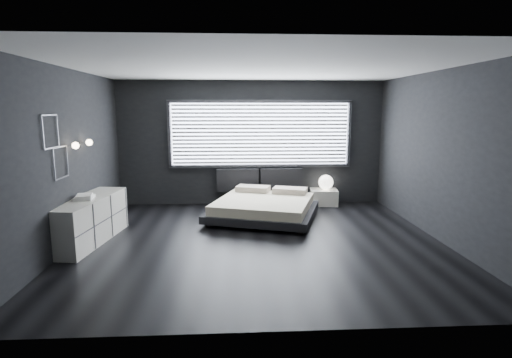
{
  "coord_description": "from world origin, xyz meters",
  "views": [
    {
      "loc": [
        -0.4,
        -6.34,
        2.16
      ],
      "look_at": [
        0.0,
        0.85,
        0.9
      ],
      "focal_mm": 28.0,
      "sensor_mm": 36.0,
      "label": 1
    }
  ],
  "objects": [
    {
      "name": "room",
      "position": [
        0.0,
        0.0,
        1.4
      ],
      "size": [
        6.04,
        6.0,
        2.8
      ],
      "color": "black",
      "rests_on": "ground"
    },
    {
      "name": "headboard",
      "position": [
        0.18,
        2.64,
        0.57
      ],
      "size": [
        1.96,
        0.16,
        0.52
      ],
      "color": "black",
      "rests_on": "ground"
    },
    {
      "name": "nightstand",
      "position": [
        1.65,
        2.5,
        0.18
      ],
      "size": [
        0.67,
        0.58,
        0.36
      ],
      "primitive_type": "cube",
      "rotation": [
        0.0,
        0.0,
        -0.12
      ],
      "color": "silver",
      "rests_on": "ground"
    },
    {
      "name": "wall_art_lower",
      "position": [
        -2.98,
        -0.3,
        1.38
      ],
      "size": [
        0.01,
        0.48,
        0.48
      ],
      "color": "#47474C",
      "rests_on": "ground"
    },
    {
      "name": "sconce_near",
      "position": [
        -2.88,
        0.05,
        1.6
      ],
      "size": [
        0.18,
        0.11,
        0.11
      ],
      "color": "silver",
      "rests_on": "ground"
    },
    {
      "name": "window",
      "position": [
        0.2,
        2.7,
        1.61
      ],
      "size": [
        4.14,
        0.09,
        1.52
      ],
      "color": "white",
      "rests_on": "ground"
    },
    {
      "name": "book_stack",
      "position": [
        -2.81,
        0.05,
        0.78
      ],
      "size": [
        0.31,
        0.39,
        0.07
      ],
      "color": "white",
      "rests_on": "dresser"
    },
    {
      "name": "orb_lamp",
      "position": [
        1.69,
        2.5,
        0.52
      ],
      "size": [
        0.33,
        0.33,
        0.33
      ],
      "primitive_type": "sphere",
      "color": "white",
      "rests_on": "nightstand"
    },
    {
      "name": "wall_art_upper",
      "position": [
        -2.98,
        -0.55,
        1.85
      ],
      "size": [
        0.01,
        0.48,
        0.48
      ],
      "color": "#47474C",
      "rests_on": "ground"
    },
    {
      "name": "sconce_far",
      "position": [
        -2.88,
        0.65,
        1.6
      ],
      "size": [
        0.18,
        0.11,
        0.11
      ],
      "color": "silver",
      "rests_on": "ground"
    },
    {
      "name": "dresser",
      "position": [
        -2.78,
        0.13,
        0.37
      ],
      "size": [
        0.77,
        1.91,
        0.74
      ],
      "color": "silver",
      "rests_on": "ground"
    },
    {
      "name": "bed",
      "position": [
        0.19,
        1.41,
        0.24
      ],
      "size": [
        2.47,
        2.42,
        0.52
      ],
      "color": "black",
      "rests_on": "ground"
    }
  ]
}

